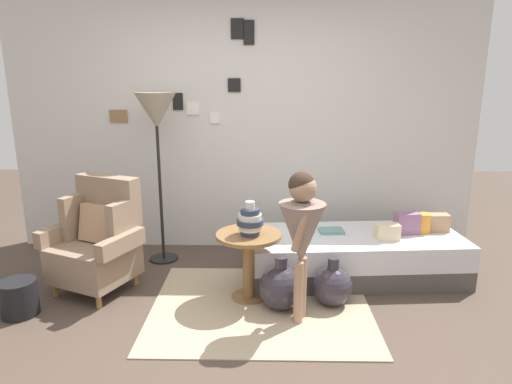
{
  "coord_description": "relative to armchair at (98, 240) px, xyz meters",
  "views": [
    {
      "loc": [
        0.22,
        -2.74,
        1.79
      ],
      "look_at": [
        0.15,
        0.95,
        0.85
      ],
      "focal_mm": 31.6,
      "sensor_mm": 36.0,
      "label": 1
    }
  ],
  "objects": [
    {
      "name": "magazine_basket",
      "position": [
        -0.47,
        -0.48,
        -0.3
      ],
      "size": [
        0.28,
        0.28,
        0.28
      ],
      "primitive_type": "cylinder",
      "color": "black",
      "rests_on": "ground"
    },
    {
      "name": "demijohn_far",
      "position": [
        1.97,
        -0.27,
        -0.27
      ],
      "size": [
        0.32,
        0.32,
        0.4
      ],
      "color": "#332D38",
      "rests_on": "ground"
    },
    {
      "name": "person_child",
      "position": [
        1.69,
        -0.52,
        0.3
      ],
      "size": [
        0.34,
        0.34,
        1.15
      ],
      "color": "#A37A60",
      "rests_on": "ground"
    },
    {
      "name": "pillow_back",
      "position": [
        2.72,
        0.33,
        0.06
      ],
      "size": [
        0.23,
        0.15,
        0.2
      ],
      "primitive_type": "cube",
      "rotation": [
        0.0,
        0.0,
        0.14
      ],
      "color": "gray",
      "rests_on": "daybed"
    },
    {
      "name": "gallery_wall",
      "position": [
        1.2,
        1.08,
        0.86
      ],
      "size": [
        4.8,
        0.12,
        2.6
      ],
      "color": "silver",
      "rests_on": "ground"
    },
    {
      "name": "vase_striped",
      "position": [
        1.31,
        -0.2,
        0.25
      ],
      "size": [
        0.21,
        0.21,
        0.28
      ],
      "color": "#2D384C",
      "rests_on": "side_table"
    },
    {
      "name": "rug",
      "position": [
        1.4,
        -0.32,
        -0.43
      ],
      "size": [
        1.74,
        1.44,
        0.01
      ],
      "primitive_type": "cube",
      "color": "tan",
      "rests_on": "ground"
    },
    {
      "name": "ground_plane",
      "position": [
        1.2,
        -0.87,
        -0.44
      ],
      "size": [
        12.0,
        12.0,
        0.0
      ],
      "primitive_type": "plane",
      "color": "#4C3D33"
    },
    {
      "name": "daybed",
      "position": [
        2.26,
        0.28,
        -0.24
      ],
      "size": [
        1.96,
        0.94,
        0.4
      ],
      "color": "#4C4742",
      "rests_on": "ground"
    },
    {
      "name": "armchair",
      "position": [
        0.0,
        0.0,
        0.0
      ],
      "size": [
        0.89,
        0.79,
        0.97
      ],
      "color": "#9E7042",
      "rests_on": "ground"
    },
    {
      "name": "pillow_mid",
      "position": [
        2.83,
        0.36,
        0.05
      ],
      "size": [
        0.21,
        0.14,
        0.18
      ],
      "primitive_type": "cube",
      "rotation": [
        0.0,
        0.0,
        0.09
      ],
      "color": "orange",
      "rests_on": "daybed"
    },
    {
      "name": "pillow_extra",
      "position": [
        2.51,
        0.17,
        0.03
      ],
      "size": [
        0.21,
        0.13,
        0.14
      ],
      "primitive_type": "cube",
      "rotation": [
        0.0,
        0.0,
        0.07
      ],
      "color": "beige",
      "rests_on": "daybed"
    },
    {
      "name": "book_on_daybed",
      "position": [
        2.04,
        0.35,
        -0.02
      ],
      "size": [
        0.23,
        0.18,
        0.03
      ],
      "primitive_type": "cube",
      "rotation": [
        0.0,
        0.0,
        0.08
      ],
      "color": "#669894",
      "rests_on": "daybed"
    },
    {
      "name": "floor_lamp",
      "position": [
        0.4,
        0.63,
        0.99
      ],
      "size": [
        0.39,
        0.39,
        1.66
      ],
      "color": "black",
      "rests_on": "ground"
    },
    {
      "name": "demijohn_near",
      "position": [
        1.55,
        -0.34,
        -0.26
      ],
      "size": [
        0.35,
        0.35,
        0.44
      ],
      "color": "#332D38",
      "rests_on": "ground"
    },
    {
      "name": "side_table",
      "position": [
        1.3,
        -0.17,
        -0.04
      ],
      "size": [
        0.53,
        0.53,
        0.57
      ],
      "color": "olive",
      "rests_on": "ground"
    },
    {
      "name": "pillow_head",
      "position": [
        3.02,
        0.41,
        0.04
      ],
      "size": [
        0.22,
        0.13,
        0.16
      ],
      "primitive_type": "cube",
      "rotation": [
        0.0,
        0.0,
        0.02
      ],
      "color": "tan",
      "rests_on": "daybed"
    }
  ]
}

